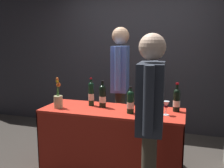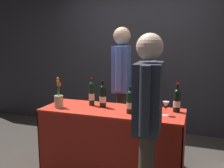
{
  "view_description": "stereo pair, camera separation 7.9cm",
  "coord_description": "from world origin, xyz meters",
  "px_view_note": "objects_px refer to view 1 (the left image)",
  "views": [
    {
      "loc": [
        0.83,
        -2.63,
        1.53
      ],
      "look_at": [
        0.0,
        0.0,
        1.07
      ],
      "focal_mm": 39.13,
      "sensor_mm": 36.0,
      "label": 1
    },
    {
      "loc": [
        0.91,
        -2.61,
        1.53
      ],
      "look_at": [
        0.0,
        0.0,
        1.07
      ],
      "focal_mm": 39.13,
      "sensor_mm": 36.0,
      "label": 2
    }
  ],
  "objects_px": {
    "wine_glass_mid": "(166,105)",
    "flower_vase": "(58,99)",
    "display_bottle_0": "(177,100)",
    "wine_glass_near_vendor": "(150,102)",
    "vendor_presenter": "(120,76)",
    "tasting_table": "(112,130)",
    "featured_wine_bottle": "(103,96)",
    "taster_foreground_right": "(151,111)"
  },
  "relations": [
    {
      "from": "taster_foreground_right",
      "to": "featured_wine_bottle",
      "type": "bearing_deg",
      "value": 40.09
    },
    {
      "from": "featured_wine_bottle",
      "to": "taster_foreground_right",
      "type": "bearing_deg",
      "value": -45.54
    },
    {
      "from": "featured_wine_bottle",
      "to": "vendor_presenter",
      "type": "xyz_separation_m",
      "value": [
        0.05,
        0.6,
        0.16
      ]
    },
    {
      "from": "featured_wine_bottle",
      "to": "taster_foreground_right",
      "type": "relative_size",
      "value": 0.2
    },
    {
      "from": "wine_glass_mid",
      "to": "taster_foreground_right",
      "type": "distance_m",
      "value": 0.6
    },
    {
      "from": "wine_glass_near_vendor",
      "to": "wine_glass_mid",
      "type": "distance_m",
      "value": 0.26
    },
    {
      "from": "display_bottle_0",
      "to": "flower_vase",
      "type": "distance_m",
      "value": 1.38
    },
    {
      "from": "wine_glass_mid",
      "to": "vendor_presenter",
      "type": "xyz_separation_m",
      "value": [
        -0.7,
        0.7,
        0.19
      ]
    },
    {
      "from": "display_bottle_0",
      "to": "taster_foreground_right",
      "type": "distance_m",
      "value": 0.79
    },
    {
      "from": "featured_wine_bottle",
      "to": "display_bottle_0",
      "type": "relative_size",
      "value": 0.99
    },
    {
      "from": "tasting_table",
      "to": "vendor_presenter",
      "type": "height_order",
      "value": "vendor_presenter"
    },
    {
      "from": "tasting_table",
      "to": "wine_glass_mid",
      "type": "height_order",
      "value": "wine_glass_mid"
    },
    {
      "from": "tasting_table",
      "to": "display_bottle_0",
      "type": "relative_size",
      "value": 5.04
    },
    {
      "from": "vendor_presenter",
      "to": "flower_vase",
      "type": "bearing_deg",
      "value": -43.26
    },
    {
      "from": "display_bottle_0",
      "to": "wine_glass_near_vendor",
      "type": "xyz_separation_m",
      "value": [
        -0.3,
        -0.01,
        -0.04
      ]
    },
    {
      "from": "tasting_table",
      "to": "wine_glass_near_vendor",
      "type": "bearing_deg",
      "value": 16.37
    },
    {
      "from": "taster_foreground_right",
      "to": "wine_glass_mid",
      "type": "bearing_deg",
      "value": -12.0
    },
    {
      "from": "featured_wine_bottle",
      "to": "display_bottle_0",
      "type": "height_order",
      "value": "display_bottle_0"
    },
    {
      "from": "display_bottle_0",
      "to": "wine_glass_mid",
      "type": "distance_m",
      "value": 0.21
    },
    {
      "from": "wine_glass_near_vendor",
      "to": "flower_vase",
      "type": "xyz_separation_m",
      "value": [
        -1.05,
        -0.26,
        0.01
      ]
    },
    {
      "from": "tasting_table",
      "to": "wine_glass_near_vendor",
      "type": "xyz_separation_m",
      "value": [
        0.43,
        0.12,
        0.35
      ]
    },
    {
      "from": "wine_glass_mid",
      "to": "vendor_presenter",
      "type": "distance_m",
      "value": 1.01
    },
    {
      "from": "display_bottle_0",
      "to": "wine_glass_near_vendor",
      "type": "height_order",
      "value": "display_bottle_0"
    },
    {
      "from": "featured_wine_bottle",
      "to": "vendor_presenter",
      "type": "height_order",
      "value": "vendor_presenter"
    },
    {
      "from": "featured_wine_bottle",
      "to": "flower_vase",
      "type": "relative_size",
      "value": 0.89
    },
    {
      "from": "vendor_presenter",
      "to": "taster_foreground_right",
      "type": "distance_m",
      "value": 1.44
    },
    {
      "from": "wine_glass_near_vendor",
      "to": "taster_foreground_right",
      "type": "distance_m",
      "value": 0.78
    },
    {
      "from": "tasting_table",
      "to": "taster_foreground_right",
      "type": "relative_size",
      "value": 1.02
    },
    {
      "from": "wine_glass_mid",
      "to": "featured_wine_bottle",
      "type": "bearing_deg",
      "value": 172.47
    },
    {
      "from": "wine_glass_mid",
      "to": "flower_vase",
      "type": "distance_m",
      "value": 1.25
    },
    {
      "from": "tasting_table",
      "to": "wine_glass_near_vendor",
      "type": "relative_size",
      "value": 12.53
    },
    {
      "from": "tasting_table",
      "to": "wine_glass_mid",
      "type": "relative_size",
      "value": 10.85
    },
    {
      "from": "vendor_presenter",
      "to": "wine_glass_mid",
      "type": "bearing_deg",
      "value": 36.85
    },
    {
      "from": "wine_glass_mid",
      "to": "vendor_presenter",
      "type": "bearing_deg",
      "value": 135.22
    },
    {
      "from": "tasting_table",
      "to": "featured_wine_bottle",
      "type": "xyz_separation_m",
      "value": [
        -0.14,
        0.06,
        0.39
      ]
    },
    {
      "from": "tasting_table",
      "to": "flower_vase",
      "type": "height_order",
      "value": "flower_vase"
    },
    {
      "from": "wine_glass_mid",
      "to": "flower_vase",
      "type": "height_order",
      "value": "flower_vase"
    },
    {
      "from": "tasting_table",
      "to": "flower_vase",
      "type": "distance_m",
      "value": 0.73
    },
    {
      "from": "tasting_table",
      "to": "featured_wine_bottle",
      "type": "relative_size",
      "value": 5.07
    },
    {
      "from": "tasting_table",
      "to": "wine_glass_near_vendor",
      "type": "height_order",
      "value": "wine_glass_near_vendor"
    },
    {
      "from": "flower_vase",
      "to": "vendor_presenter",
      "type": "height_order",
      "value": "vendor_presenter"
    },
    {
      "from": "display_bottle_0",
      "to": "wine_glass_near_vendor",
      "type": "distance_m",
      "value": 0.3
    }
  ]
}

